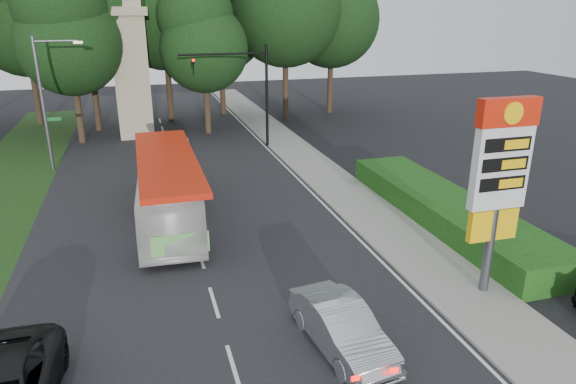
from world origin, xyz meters
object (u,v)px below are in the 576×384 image
object	(u,v)px
streetlight_signs	(46,99)
transit_bus	(169,188)
monument	(131,70)
gas_station_pylon	(500,172)
sedan_silver	(341,327)
traffic_signal_mast	(248,82)

from	to	relation	value
streetlight_signs	transit_bus	size ratio (longest dim) A/B	0.73
streetlight_signs	monument	bearing A→B (deg)	58.03
gas_station_pylon	monument	size ratio (longest dim) A/B	0.68
sedan_silver	gas_station_pylon	bearing A→B (deg)	7.04
transit_bus	monument	bearing A→B (deg)	96.65
transit_bus	sedan_silver	size ratio (longest dim) A/B	2.52
traffic_signal_mast	streetlight_signs	xyz separation A→B (m)	(-12.67, -1.99, -0.23)
traffic_signal_mast	sedan_silver	bearing A→B (deg)	-96.03
monument	transit_bus	xyz separation A→B (m)	(1.19, -17.99, -3.58)
traffic_signal_mast	gas_station_pylon	bearing A→B (deg)	-80.91
gas_station_pylon	transit_bus	world-z (taller)	gas_station_pylon
gas_station_pylon	traffic_signal_mast	world-z (taller)	traffic_signal_mast
monument	sedan_silver	size ratio (longest dim) A/B	2.32
gas_station_pylon	monument	bearing A→B (deg)	111.80
gas_station_pylon	transit_bus	xyz separation A→B (m)	(-10.01, 10.02, -2.93)
streetlight_signs	gas_station_pylon	bearing A→B (deg)	-51.04
traffic_signal_mast	sedan_silver	xyz separation A→B (m)	(-2.48, -23.53, -3.96)
streetlight_signs	sedan_silver	xyz separation A→B (m)	(10.18, -21.54, -3.72)
monument	sedan_silver	xyz separation A→B (m)	(5.20, -29.53, -4.39)
transit_bus	traffic_signal_mast	bearing A→B (deg)	64.42
monument	gas_station_pylon	bearing A→B (deg)	-68.20
monument	transit_bus	size ratio (longest dim) A/B	0.92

